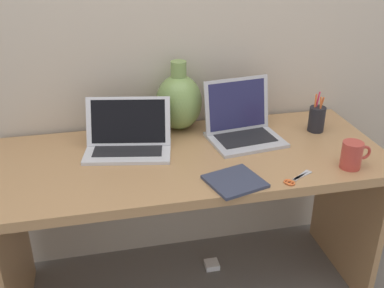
% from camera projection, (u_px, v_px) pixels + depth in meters
% --- Properties ---
extents(ground_plane, '(6.00, 6.00, 0.00)m').
position_uv_depth(ground_plane, '(192.00, 288.00, 2.24)').
color(ground_plane, slate).
extents(back_wall, '(4.40, 0.04, 2.40)m').
position_uv_depth(back_wall, '(174.00, 24.00, 2.04)').
color(back_wall, '#BCAD99').
rests_on(back_wall, ground).
extents(desk, '(1.62, 0.68, 0.74)m').
position_uv_depth(desk, '(192.00, 186.00, 1.98)').
color(desk, '#AD7F51').
rests_on(desk, ground).
extents(laptop_left, '(0.39, 0.29, 0.21)m').
position_uv_depth(laptop_left, '(128.00, 137.00, 1.93)').
color(laptop_left, silver).
rests_on(laptop_left, desk).
extents(laptop_right, '(0.34, 0.29, 0.25)m').
position_uv_depth(laptop_right, '(241.00, 123.00, 2.04)').
color(laptop_right, '#B2B2B7').
rests_on(laptop_right, desk).
extents(green_vase, '(0.21, 0.21, 0.32)m').
position_uv_depth(green_vase, '(179.00, 101.00, 2.10)').
color(green_vase, '#75934C').
rests_on(green_vase, desk).
extents(notebook_stack, '(0.24, 0.23, 0.01)m').
position_uv_depth(notebook_stack, '(235.00, 181.00, 1.71)').
color(notebook_stack, '#33384C').
rests_on(notebook_stack, desk).
extents(coffee_mug, '(0.12, 0.08, 0.11)m').
position_uv_depth(coffee_mug, '(352.00, 155.00, 1.79)').
color(coffee_mug, '#B23D33').
rests_on(coffee_mug, desk).
extents(pen_cup, '(0.07, 0.07, 0.18)m').
position_uv_depth(pen_cup, '(317.00, 119.00, 2.10)').
color(pen_cup, black).
rests_on(pen_cup, desk).
extents(scissors, '(0.14, 0.10, 0.01)m').
position_uv_depth(scissors, '(294.00, 180.00, 1.72)').
color(scissors, '#B7B7BC').
rests_on(scissors, desk).
extents(power_brick, '(0.07, 0.07, 0.03)m').
position_uv_depth(power_brick, '(212.00, 265.00, 2.37)').
color(power_brick, white).
rests_on(power_brick, ground).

